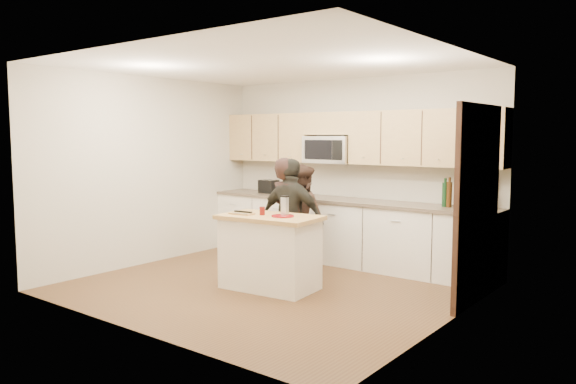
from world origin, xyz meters
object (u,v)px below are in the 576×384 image
Objects in this scene: island at (270,252)px; woman_left at (287,218)px; woman_right at (292,219)px; woman_center at (303,216)px; toaster at (269,187)px.

woman_left reaches higher than island.
woman_center is at bearing -71.84° from woman_right.
woman_center is at bearing -58.34° from woman_left.
woman_left reaches higher than toaster.
toaster is 0.19× the size of woman_center.
woman_left reaches higher than woman_center.
toaster reaches higher than island.
woman_left is at bearing 101.81° from island.
woman_center reaches higher than toaster.
woman_center is (-0.17, 0.59, -0.06)m from woman_left.
toaster is at bearing -6.94° from woman_center.
woman_right is (0.26, -0.60, 0.05)m from woman_center.
woman_center is 0.65m from woman_right.
woman_left is 1.08× the size of woman_center.
woman_center is (1.10, -0.57, -0.31)m from toaster.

